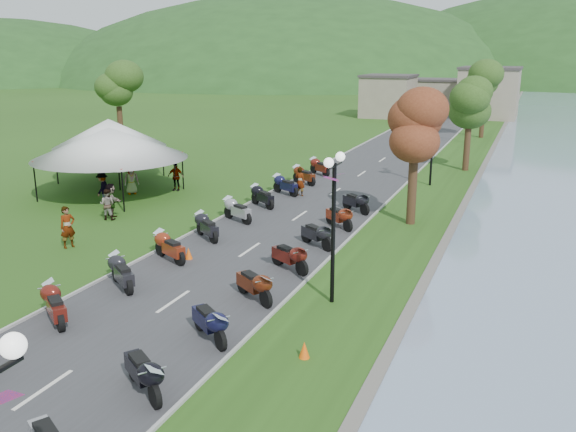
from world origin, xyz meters
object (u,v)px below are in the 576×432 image
(pedestrian_b, at_px, (108,220))
(pedestrian_a, at_px, (70,247))
(vendor_tent_main, at_px, (111,162))
(pedestrian_c, at_px, (104,204))

(pedestrian_b, bearing_deg, pedestrian_a, 92.45)
(vendor_tent_main, bearing_deg, pedestrian_c, -67.51)
(pedestrian_a, xyz_separation_m, pedestrian_b, (-1.32, 4.33, 0.00))
(pedestrian_a, bearing_deg, pedestrian_b, 42.54)
(pedestrian_b, bearing_deg, pedestrian_c, -62.45)
(vendor_tent_main, relative_size, pedestrian_a, 3.24)
(pedestrian_b, height_order, pedestrian_c, pedestrian_c)
(vendor_tent_main, xyz_separation_m, pedestrian_b, (3.16, -4.54, -2.00))
(vendor_tent_main, xyz_separation_m, pedestrian_c, (0.79, -1.91, -2.00))
(vendor_tent_main, height_order, pedestrian_a, vendor_tent_main)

